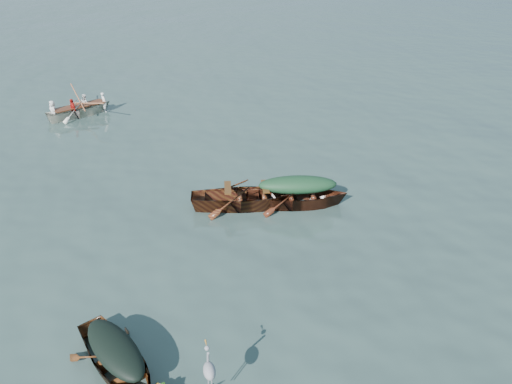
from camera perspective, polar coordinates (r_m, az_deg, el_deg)
ground at (r=13.04m, az=1.76°, el=-8.01°), size 140.00×140.00×0.00m
dark_covered_boat at (r=10.78m, az=-15.36°, el=-19.10°), size 2.75×3.75×0.87m
green_tarp_boat at (r=15.48m, az=4.68°, el=-1.56°), size 4.50×2.13×1.00m
open_wooden_boat at (r=15.37m, az=-1.07°, el=-1.70°), size 4.86×2.21×1.11m
rowed_boat at (r=23.93m, az=-19.37°, el=8.20°), size 4.19×2.88×0.96m
dark_tarp_cover at (r=10.32m, az=-15.83°, el=-16.71°), size 1.51×2.06×0.40m
green_tarp_cover at (r=15.11m, az=4.80°, el=0.93°), size 2.47×1.17×0.52m
thwart_benches at (r=15.08m, az=-1.09°, el=0.19°), size 2.45×1.25×0.04m
heron at (r=9.31m, az=-5.31°, el=-20.22°), size 0.48×0.48×0.92m
rowers at (r=23.66m, az=-19.71°, el=10.13°), size 3.04×2.23×0.76m
oars at (r=23.77m, az=-19.57°, el=9.34°), size 1.68×2.60×0.06m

